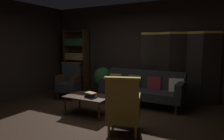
# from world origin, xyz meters

# --- Properties ---
(ground_plane) EXTENTS (10.00, 10.00, 0.00)m
(ground_plane) POSITION_xyz_m (0.00, 0.00, 0.00)
(ground_plane) COLOR black
(back_wall) EXTENTS (7.20, 0.10, 2.80)m
(back_wall) POSITION_xyz_m (0.00, 2.45, 1.40)
(back_wall) COLOR black
(back_wall) RESTS_ON ground_plane
(side_wall_left) EXTENTS (0.10, 3.60, 2.80)m
(side_wall_left) POSITION_xyz_m (-3.00, 0.60, 1.40)
(side_wall_left) COLOR black
(side_wall_left) RESTS_ON ground_plane
(folding_screen) EXTENTS (2.10, 0.27, 1.90)m
(folding_screen) POSITION_xyz_m (1.28, 2.22, 0.99)
(folding_screen) COLOR black
(folding_screen) RESTS_ON ground_plane
(bookshelf) EXTENTS (0.90, 0.32, 2.05)m
(bookshelf) POSITION_xyz_m (-2.15, 2.19, 1.08)
(bookshelf) COLOR #382114
(bookshelf) RESTS_ON ground_plane
(velvet_couch) EXTENTS (2.12, 0.78, 0.88)m
(velvet_couch) POSITION_xyz_m (0.55, 1.46, 0.46)
(velvet_couch) COLOR #382114
(velvet_couch) RESTS_ON ground_plane
(coffee_table) EXTENTS (1.00, 0.64, 0.42)m
(coffee_table) POSITION_xyz_m (-0.26, 0.15, 0.37)
(coffee_table) COLOR #382114
(coffee_table) RESTS_ON ground_plane
(armchair_gilt_accent) EXTENTS (0.73, 0.73, 1.04)m
(armchair_gilt_accent) POSITION_xyz_m (0.88, -0.42, 0.49)
(armchair_gilt_accent) COLOR gold
(armchair_gilt_accent) RESTS_ON ground_plane
(armchair_wing_left) EXTENTS (0.71, 0.70, 1.04)m
(armchair_wing_left) POSITION_xyz_m (-1.56, 1.08, 0.49)
(armchair_wing_left) COLOR #382114
(armchair_wing_left) RESTS_ON ground_plane
(potted_plant) EXTENTS (0.58, 0.58, 0.87)m
(potted_plant) POSITION_xyz_m (-0.85, 1.79, 0.50)
(potted_plant) COLOR brown
(potted_plant) RESTS_ON ground_plane
(book_navy_cloth) EXTENTS (0.28, 0.21, 0.03)m
(book_navy_cloth) POSITION_xyz_m (-0.15, 0.09, 0.44)
(book_navy_cloth) COLOR navy
(book_navy_cloth) RESTS_ON coffee_table
(book_black_cloth) EXTENTS (0.18, 0.16, 0.04)m
(book_black_cloth) POSITION_xyz_m (-0.15, 0.09, 0.48)
(book_black_cloth) COLOR black
(book_black_cloth) RESTS_ON book_navy_cloth
(book_tan_leather) EXTENTS (0.28, 0.21, 0.03)m
(book_tan_leather) POSITION_xyz_m (-0.15, 0.09, 0.51)
(book_tan_leather) COLOR #9E7A47
(book_tan_leather) RESTS_ON book_black_cloth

